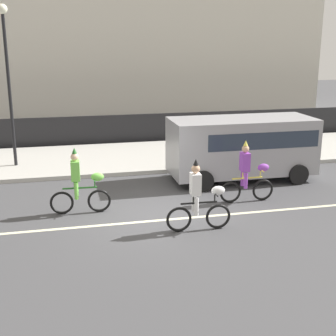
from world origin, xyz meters
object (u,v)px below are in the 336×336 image
at_px(parade_cyclist_lime, 80,185).
at_px(street_lamp_post, 7,63).
at_px(parked_van_grey, 244,144).
at_px(parade_cyclist_zebra, 200,199).
at_px(parade_cyclist_purple, 248,175).

relative_size(parade_cyclist_lime, street_lamp_post, 0.33).
height_order(parade_cyclist_lime, street_lamp_post, street_lamp_post).
bearing_deg(parked_van_grey, parade_cyclist_zebra, -124.70).
xyz_separation_m(parade_cyclist_zebra, parked_van_grey, (2.82, 4.08, 0.44)).
height_order(parade_cyclist_lime, parade_cyclist_zebra, same).
bearing_deg(parked_van_grey, parade_cyclist_purple, -108.38).
bearing_deg(parade_cyclist_zebra, street_lamp_post, 125.01).
bearing_deg(parked_van_grey, street_lamp_post, 157.84).
bearing_deg(parked_van_grey, parade_cyclist_lime, -159.72).
bearing_deg(street_lamp_post, parade_cyclist_purple, -37.42).
distance_m(parked_van_grey, street_lamp_post, 9.00).
xyz_separation_m(parade_cyclist_lime, parade_cyclist_purple, (4.99, -0.14, 0.00)).
relative_size(parade_cyclist_zebra, parked_van_grey, 0.38).
height_order(parade_cyclist_zebra, street_lamp_post, street_lamp_post).
xyz_separation_m(parade_cyclist_zebra, parade_cyclist_purple, (2.07, 1.81, 0.00)).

